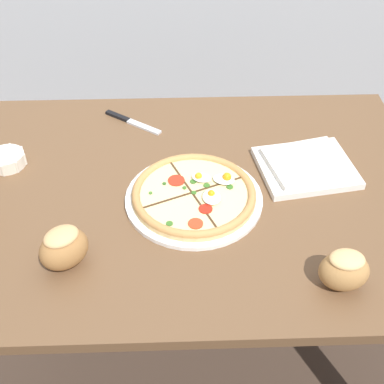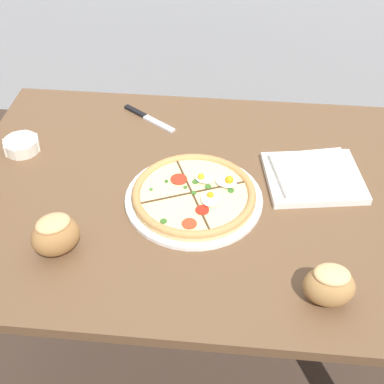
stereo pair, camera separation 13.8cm
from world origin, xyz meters
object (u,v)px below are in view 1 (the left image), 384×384
object	(u,v)px
bread_piece_mid	(344,270)
pizza	(192,195)
napkin_folded	(306,166)
dining_table	(193,215)
bread_piece_near	(64,247)
ramekin_bowl	(7,159)
knife_main	(132,122)

from	to	relation	value
bread_piece_mid	pizza	bearing A→B (deg)	137.68
pizza	napkin_folded	world-z (taller)	pizza
dining_table	bread_piece_mid	bearing A→B (deg)	-46.61
pizza	bread_piece_near	distance (m)	0.37
ramekin_bowl	bread_piece_near	distance (m)	0.44
pizza	dining_table	bearing A→B (deg)	84.94
dining_table	ramekin_bowl	distance (m)	0.55
ramekin_bowl	bread_piece_near	world-z (taller)	bread_piece_near
pizza	bread_piece_near	xyz separation A→B (m)	(-0.30, -0.21, 0.04)
dining_table	bread_piece_mid	distance (m)	0.48
pizza	ramekin_bowl	distance (m)	0.55
ramekin_bowl	napkin_folded	bearing A→B (deg)	-3.68
dining_table	napkin_folded	xyz separation A→B (m)	(0.32, 0.07, 0.11)
napkin_folded	bread_piece_near	bearing A→B (deg)	-152.56
bread_piece_near	bread_piece_mid	bearing A→B (deg)	-7.76
dining_table	bread_piece_mid	xyz separation A→B (m)	(0.32, -0.34, 0.15)
pizza	knife_main	size ratio (longest dim) A/B	1.99
knife_main	bread_piece_mid	bearing A→B (deg)	-17.32
pizza	bread_piece_mid	bearing A→B (deg)	-42.32
pizza	ramekin_bowl	bearing A→B (deg)	161.98
bread_piece_mid	bread_piece_near	bearing A→B (deg)	172.24
napkin_folded	knife_main	xyz separation A→B (m)	(-0.50, 0.25, -0.01)
bread_piece_near	knife_main	bearing A→B (deg)	78.04
dining_table	bread_piece_near	xyz separation A→B (m)	(-0.30, -0.25, 0.15)
ramekin_bowl	bread_piece_mid	bearing A→B (deg)	-28.77
dining_table	ramekin_bowl	size ratio (longest dim) A/B	11.89
bread_piece_mid	knife_main	bearing A→B (deg)	127.06
bread_piece_near	bread_piece_mid	size ratio (longest dim) A/B	1.30
pizza	napkin_folded	size ratio (longest dim) A/B	1.25
bread_piece_mid	napkin_folded	bearing A→B (deg)	89.87
dining_table	knife_main	distance (m)	0.38
pizza	napkin_folded	xyz separation A→B (m)	(0.32, 0.11, -0.00)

